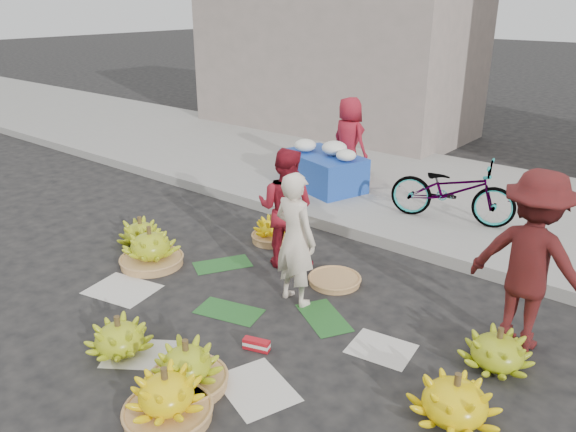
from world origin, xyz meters
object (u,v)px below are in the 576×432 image
Objects in this scene: banana_bunch_0 at (151,248)px; flower_table at (324,169)px; vendor_cream at (295,239)px; bicycle at (452,190)px; banana_bunch_4 at (455,400)px.

flower_table reaches higher than banana_bunch_0.
vendor_cream is at bearing -41.98° from flower_table.
flower_table is 2.14m from bicycle.
vendor_cream is at bearing 158.22° from bicycle.
flower_table is at bearing 88.50° from banana_bunch_0.
banana_bunch_0 is at bearing 176.54° from banana_bunch_4.
vendor_cream is at bearing 12.71° from banana_bunch_0.
vendor_cream is 3.37m from flower_table.
banana_bunch_0 is 3.30m from flower_table.
vendor_cream is at bearing 162.32° from banana_bunch_4.
bicycle reaches higher than banana_bunch_0.
banana_bunch_4 is 3.81m from bicycle.
flower_table is at bearing -52.32° from vendor_cream.
vendor_cream is (1.81, 0.41, 0.48)m from banana_bunch_0.
flower_table is (0.09, 3.29, 0.22)m from banana_bunch_0.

